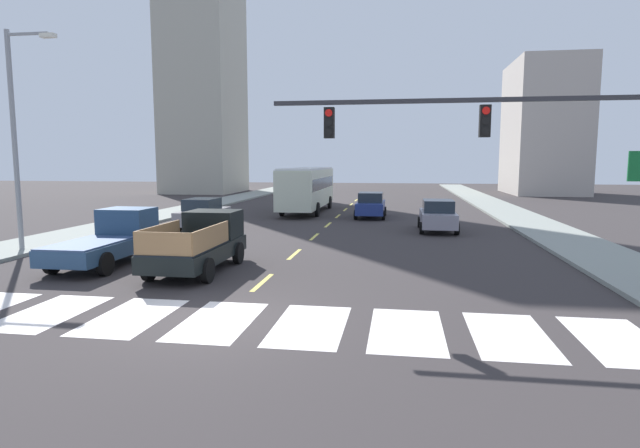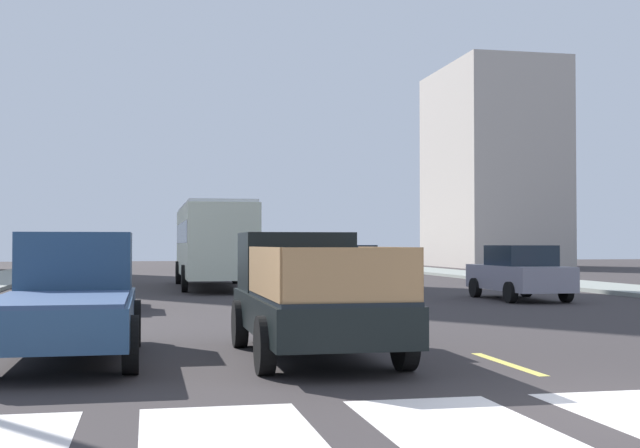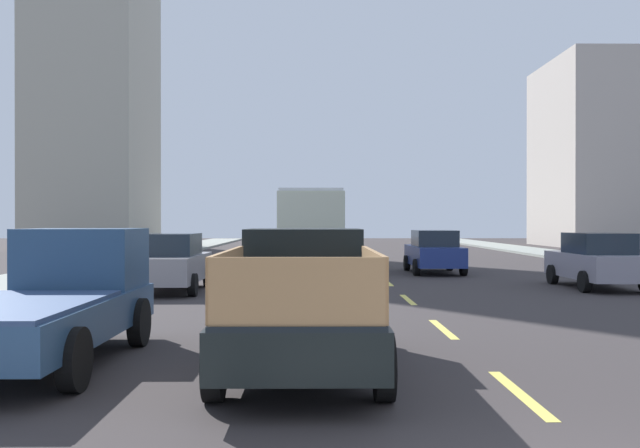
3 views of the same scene
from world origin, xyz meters
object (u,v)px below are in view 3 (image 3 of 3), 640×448
(city_bus, at_px, (312,224))
(sedan_far, at_px, (597,261))
(pickup_dark, at_px, (56,298))
(sedan_near_left, at_px, (434,252))
(pickup_stakebed, at_px, (302,301))
(sedan_near_right, at_px, (170,263))

(city_bus, relative_size, sedan_far, 2.45)
(pickup_dark, height_order, sedan_near_left, pickup_dark)
(pickup_dark, xyz_separation_m, sedan_far, (12.69, 10.96, -0.06))
(sedan_far, bearing_deg, pickup_stakebed, -128.18)
(city_bus, bearing_deg, pickup_dark, -98.93)
(sedan_near_left, relative_size, sedan_far, 1.00)
(city_bus, height_order, sedan_far, city_bus)
(sedan_far, bearing_deg, pickup_dark, -139.34)
(sedan_near_left, height_order, sedan_near_right, same)
(pickup_stakebed, relative_size, sedan_near_right, 1.18)
(sedan_near_left, xyz_separation_m, sedan_near_right, (-9.07, -7.22, 0.00))
(pickup_stakebed, xyz_separation_m, sedan_near_right, (-4.10, 10.52, -0.08))
(sedan_near_left, bearing_deg, pickup_stakebed, -105.86)
(pickup_stakebed, height_order, sedan_near_right, pickup_stakebed)
(sedan_near_left, bearing_deg, sedan_near_right, -141.67)
(pickup_dark, relative_size, city_bus, 0.48)
(pickup_stakebed, distance_m, pickup_dark, 3.76)
(pickup_dark, distance_m, sedan_far, 16.77)
(pickup_stakebed, xyz_separation_m, sedan_far, (8.96, 11.46, -0.08))
(sedan_far, bearing_deg, sedan_near_right, -176.02)
(city_bus, relative_size, sedan_near_left, 2.45)
(city_bus, distance_m, sedan_near_left, 5.87)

